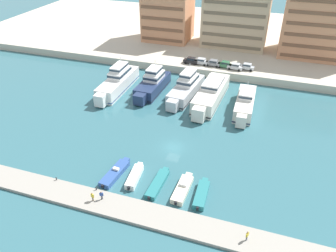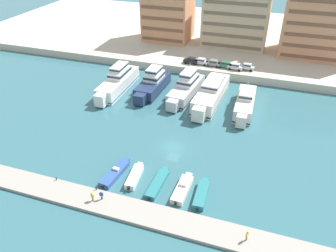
% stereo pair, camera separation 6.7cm
% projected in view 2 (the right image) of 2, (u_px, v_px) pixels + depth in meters
% --- Properties ---
extents(ground_plane, '(400.00, 400.00, 0.00)m').
position_uv_depth(ground_plane, '(173.00, 147.00, 63.68)').
color(ground_plane, '#336670').
extents(quay_promenade, '(180.00, 70.00, 2.18)m').
position_uv_depth(quay_promenade, '(231.00, 37.00, 117.88)').
color(quay_promenade, beige).
rests_on(quay_promenade, ground).
extents(pier_dock, '(120.00, 4.58, 0.51)m').
position_uv_depth(pier_dock, '(138.00, 212.00, 49.49)').
color(pier_dock, '#9E998E').
rests_on(pier_dock, ground).
extents(yacht_white_far_left, '(4.52, 19.91, 8.07)m').
position_uv_depth(yacht_white_far_left, '(118.00, 82.00, 83.44)').
color(yacht_white_far_left, white).
rests_on(yacht_white_far_left, ground).
extents(yacht_navy_left, '(5.40, 16.79, 7.69)m').
position_uv_depth(yacht_navy_left, '(153.00, 84.00, 82.90)').
color(yacht_navy_left, navy).
rests_on(yacht_navy_left, ground).
extents(yacht_silver_mid_left, '(6.05, 18.16, 7.85)m').
position_uv_depth(yacht_silver_mid_left, '(186.00, 88.00, 80.67)').
color(yacht_silver_mid_left, silver).
rests_on(yacht_silver_mid_left, ground).
extents(yacht_ivory_center_left, '(5.95, 21.29, 6.67)m').
position_uv_depth(yacht_ivory_center_left, '(211.00, 94.00, 78.26)').
color(yacht_ivory_center_left, silver).
rests_on(yacht_ivory_center_left, ground).
extents(yacht_ivory_center, '(4.33, 16.84, 6.34)m').
position_uv_depth(yacht_ivory_center, '(245.00, 103.00, 74.84)').
color(yacht_ivory_center, silver).
rests_on(yacht_ivory_center, ground).
extents(motorboat_blue_far_left, '(2.69, 8.19, 1.30)m').
position_uv_depth(motorboat_blue_far_left, '(115.00, 173.00, 56.72)').
color(motorboat_blue_far_left, '#33569E').
rests_on(motorboat_blue_far_left, ground).
extents(motorboat_white_left, '(2.09, 6.70, 1.09)m').
position_uv_depth(motorboat_white_left, '(135.00, 176.00, 55.85)').
color(motorboat_white_left, white).
rests_on(motorboat_white_left, ground).
extents(motorboat_teal_mid_left, '(2.03, 8.02, 0.84)m').
position_uv_depth(motorboat_teal_mid_left, '(158.00, 183.00, 54.63)').
color(motorboat_teal_mid_left, teal).
rests_on(motorboat_teal_mid_left, ground).
extents(motorboat_cream_center_left, '(2.20, 7.52, 1.40)m').
position_uv_depth(motorboat_cream_center_left, '(183.00, 189.00, 53.37)').
color(motorboat_cream_center_left, beige).
rests_on(motorboat_cream_center_left, ground).
extents(motorboat_teal_center, '(2.07, 7.09, 0.99)m').
position_uv_depth(motorboat_teal_center, '(201.00, 194.00, 52.35)').
color(motorboat_teal_center, teal).
rests_on(motorboat_teal_center, ground).
extents(car_black_far_left, '(4.14, 2.00, 1.80)m').
position_uv_depth(car_black_far_left, '(191.00, 60.00, 93.29)').
color(car_black_far_left, black).
rests_on(car_black_far_left, quay_promenade).
extents(car_silver_left, '(4.20, 2.14, 1.80)m').
position_uv_depth(car_silver_left, '(201.00, 61.00, 92.73)').
color(car_silver_left, '#B7BCC1').
rests_on(car_silver_left, quay_promenade).
extents(car_grey_mid_left, '(4.22, 2.17, 1.80)m').
position_uv_depth(car_grey_mid_left, '(213.00, 63.00, 91.70)').
color(car_grey_mid_left, slate).
rests_on(car_grey_mid_left, quay_promenade).
extents(car_green_center_left, '(4.24, 2.23, 1.80)m').
position_uv_depth(car_green_center_left, '(225.00, 64.00, 90.74)').
color(car_green_center_left, '#2D6642').
rests_on(car_green_center_left, quay_promenade).
extents(car_silver_center, '(4.24, 2.23, 1.80)m').
position_uv_depth(car_silver_center, '(235.00, 66.00, 89.60)').
color(car_silver_center, '#B7BCC1').
rests_on(car_silver_center, quay_promenade).
extents(car_silver_center_right, '(4.24, 2.23, 1.80)m').
position_uv_depth(car_silver_center_right, '(247.00, 66.00, 89.52)').
color(car_silver_center_right, '#B7BCC1').
rests_on(car_silver_center_right, quay_promenade).
extents(apartment_block_far_left, '(15.30, 12.71, 22.31)m').
position_uv_depth(apartment_block_far_left, '(168.00, 8.00, 106.79)').
color(apartment_block_far_left, tan).
rests_on(apartment_block_far_left, quay_promenade).
extents(apartment_block_left, '(20.20, 12.92, 18.36)m').
position_uv_depth(apartment_block_left, '(236.00, 19.00, 102.76)').
color(apartment_block_left, '#C6AD89').
rests_on(apartment_block_left, quay_promenade).
extents(apartment_block_mid_left, '(22.11, 14.22, 20.81)m').
position_uv_depth(apartment_block_mid_left, '(322.00, 24.00, 94.25)').
color(apartment_block_mid_left, tan).
rests_on(apartment_block_mid_left, quay_promenade).
extents(pedestrian_near_edge, '(0.39, 0.62, 1.72)m').
position_uv_depth(pedestrian_near_edge, '(247.00, 235.00, 44.39)').
color(pedestrian_near_edge, '#4C515B').
rests_on(pedestrian_near_edge, pier_dock).
extents(pedestrian_mid_deck, '(0.63, 0.33, 1.67)m').
position_uv_depth(pedestrian_mid_deck, '(92.00, 196.00, 50.62)').
color(pedestrian_mid_deck, '#7A6B56').
rests_on(pedestrian_mid_deck, pier_dock).
extents(pedestrian_far_side, '(0.59, 0.34, 1.59)m').
position_uv_depth(pedestrian_far_side, '(101.00, 195.00, 50.91)').
color(pedestrian_far_side, '#282D3D').
rests_on(pedestrian_far_side, pier_dock).
extents(bollard_west, '(0.20, 0.20, 0.61)m').
position_uv_depth(bollard_west, '(56.00, 178.00, 54.98)').
color(bollard_west, '#2D2D33').
rests_on(bollard_west, pier_dock).
extents(bollard_west_mid, '(0.20, 0.20, 0.61)m').
position_uv_depth(bollard_west_mid, '(96.00, 188.00, 52.97)').
color(bollard_west_mid, '#2D2D33').
rests_on(bollard_west_mid, pier_dock).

